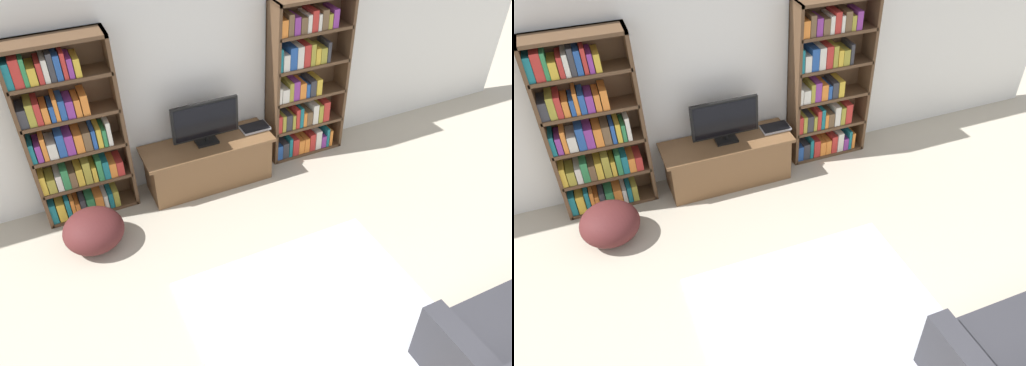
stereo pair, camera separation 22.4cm
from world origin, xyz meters
TOP-DOWN VIEW (x-y plane):
  - wall_back at (0.00, 4.23)m, footprint 8.80×0.06m
  - bookshelf_left at (-1.47, 4.05)m, footprint 0.94×0.30m
  - bookshelf_right at (1.13, 4.05)m, footprint 0.94×0.30m
  - tv_stand at (-0.13, 3.92)m, footprint 1.45×0.51m
  - television at (-0.13, 3.92)m, footprint 0.74×0.16m
  - laptop at (0.46, 3.96)m, footprint 0.33×0.20m
  - area_rug at (-0.00, 1.82)m, footprint 2.04×1.66m
  - beanbag_ottoman at (-1.52, 3.46)m, footprint 0.59×0.59m

SIDE VIEW (x-z plane):
  - area_rug at x=0.00m, z-range 0.00..0.02m
  - beanbag_ottoman at x=-1.52m, z-range 0.00..0.38m
  - tv_stand at x=-0.13m, z-range 0.00..0.54m
  - laptop at x=0.46m, z-range 0.54..0.57m
  - television at x=-0.13m, z-range 0.55..1.05m
  - bookshelf_right at x=1.13m, z-range -0.04..1.89m
  - bookshelf_left at x=-1.47m, z-range -0.04..1.89m
  - wall_back at x=0.00m, z-range 0.00..2.60m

